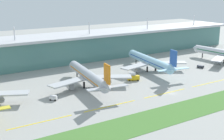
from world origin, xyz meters
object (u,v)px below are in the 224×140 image
airliner_near_middle (88,76)px  pushback_tug (201,66)px  fuel_truck (133,77)px  baggage_cart (53,98)px  airliner_far_middle (151,61)px

airliner_near_middle → pushback_tug: bearing=-2.5°
airliner_near_middle → pushback_tug: (86.07, -3.72, -5.35)m
airliner_near_middle → fuel_truck: airliner_near_middle is taller
pushback_tug → baggage_cart: bearing=-176.8°
airliner_far_middle → baggage_cart: bearing=-166.2°
fuel_truck → baggage_cart: bearing=-173.1°
airliner_far_middle → baggage_cart: size_ratio=15.93×
airliner_far_middle → pushback_tug: airliner_far_middle is taller
pushback_tug → fuel_truck: 57.67m
airliner_near_middle → airliner_far_middle: size_ratio=0.99×
fuel_truck → airliner_far_middle: bearing=28.0°
fuel_truck → baggage_cart: (-53.23, -6.46, -1.00)m
airliner_near_middle → airliner_far_middle: 52.21m
airliner_far_middle → pushback_tug: 37.23m
airliner_far_middle → airliner_near_middle: bearing=-170.2°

